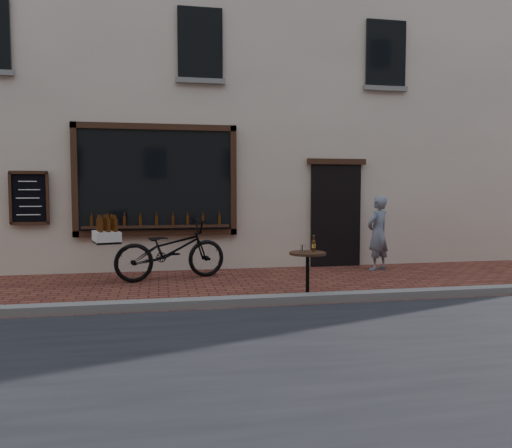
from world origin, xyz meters
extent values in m
plane|color=#58251C|center=(0.00, 0.00, 0.00)|extent=(90.00, 90.00, 0.00)
cube|color=slate|center=(0.00, 0.20, 0.06)|extent=(90.00, 0.25, 0.12)
cube|color=beige|center=(0.00, 6.50, 5.00)|extent=(28.00, 6.00, 10.00)
cube|color=black|center=(-1.90, 3.45, 1.85)|extent=(3.00, 0.06, 2.00)
cube|color=black|center=(-1.90, 3.43, 2.91)|extent=(3.24, 0.10, 0.12)
cube|color=black|center=(-1.90, 3.43, 0.79)|extent=(3.24, 0.10, 0.12)
cube|color=black|center=(-3.46, 3.43, 1.85)|extent=(0.12, 0.10, 2.24)
cube|color=black|center=(-0.34, 3.43, 1.85)|extent=(0.12, 0.10, 2.24)
cube|color=black|center=(-1.90, 3.38, 0.92)|extent=(2.90, 0.16, 0.05)
cube|color=black|center=(1.90, 3.46, 1.10)|extent=(1.10, 0.10, 2.20)
cube|color=black|center=(1.90, 3.43, 2.26)|extent=(1.30, 0.10, 0.12)
cube|color=black|center=(-4.30, 3.44, 1.50)|extent=(0.62, 0.04, 0.92)
cylinder|color=#3D1C07|center=(-3.15, 3.38, 1.04)|extent=(0.06, 0.06, 0.19)
cylinder|color=#3D1C07|center=(-2.84, 3.38, 1.04)|extent=(0.06, 0.06, 0.19)
cylinder|color=#3D1C07|center=(-2.52, 3.38, 1.04)|extent=(0.06, 0.06, 0.19)
cylinder|color=#3D1C07|center=(-2.21, 3.38, 1.04)|extent=(0.06, 0.06, 0.19)
cylinder|color=#3D1C07|center=(-1.90, 3.38, 1.04)|extent=(0.06, 0.06, 0.19)
cylinder|color=#3D1C07|center=(-1.59, 3.38, 1.04)|extent=(0.06, 0.06, 0.19)
cylinder|color=#3D1C07|center=(-1.27, 3.38, 1.04)|extent=(0.06, 0.06, 0.19)
cylinder|color=#3D1C07|center=(-0.96, 3.38, 1.04)|extent=(0.06, 0.06, 0.19)
cylinder|color=#3D1C07|center=(-0.65, 3.38, 1.04)|extent=(0.06, 0.06, 0.19)
cube|color=black|center=(-1.00, 3.46, 4.60)|extent=(0.90, 0.06, 1.40)
cube|color=black|center=(3.00, 3.46, 4.60)|extent=(0.90, 0.06, 1.40)
imported|color=black|center=(-1.65, 2.49, 0.55)|extent=(2.19, 1.24, 1.09)
cube|color=black|center=(-2.76, 2.19, 0.75)|extent=(0.55, 0.67, 0.04)
cube|color=silver|center=(-2.76, 2.19, 0.85)|extent=(0.56, 0.69, 0.17)
cylinder|color=#3D1C07|center=(-2.58, 2.01, 1.05)|extent=(0.07, 0.07, 0.23)
cylinder|color=#3D1C07|center=(-2.70, 1.98, 1.05)|extent=(0.07, 0.07, 0.23)
cylinder|color=#3D1C07|center=(-2.82, 1.95, 1.05)|extent=(0.07, 0.07, 0.23)
cylinder|color=#3D1C07|center=(-2.62, 2.15, 1.05)|extent=(0.07, 0.07, 0.23)
cylinder|color=#3D1C07|center=(-2.74, 2.12, 1.05)|extent=(0.07, 0.07, 0.23)
cylinder|color=#3D1C07|center=(-2.86, 2.09, 1.05)|extent=(0.07, 0.07, 0.23)
cylinder|color=#3D1C07|center=(-2.66, 2.29, 1.05)|extent=(0.07, 0.07, 0.23)
cylinder|color=#3D1C07|center=(-2.78, 2.26, 1.05)|extent=(0.07, 0.07, 0.23)
cylinder|color=#3D1C07|center=(-2.89, 2.23, 1.05)|extent=(0.07, 0.07, 0.23)
cylinder|color=#3D1C07|center=(-2.70, 2.43, 1.05)|extent=(0.07, 0.07, 0.23)
cylinder|color=#3D1C07|center=(-2.82, 2.40, 1.05)|extent=(0.07, 0.07, 0.23)
cylinder|color=black|center=(0.36, 0.42, 0.01)|extent=(0.41, 0.41, 0.03)
cylinder|color=black|center=(0.36, 0.42, 0.35)|extent=(0.06, 0.06, 0.65)
cylinder|color=black|center=(0.36, 0.42, 0.70)|extent=(0.56, 0.56, 0.04)
cylinder|color=gold|center=(0.47, 0.48, 0.80)|extent=(0.06, 0.06, 0.06)
cylinder|color=white|center=(0.26, 0.36, 0.78)|extent=(0.07, 0.07, 0.12)
imported|color=slate|center=(2.56, 2.76, 0.77)|extent=(0.67, 0.59, 1.53)
camera|label=1|loc=(-1.83, -6.80, 1.67)|focal=35.00mm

